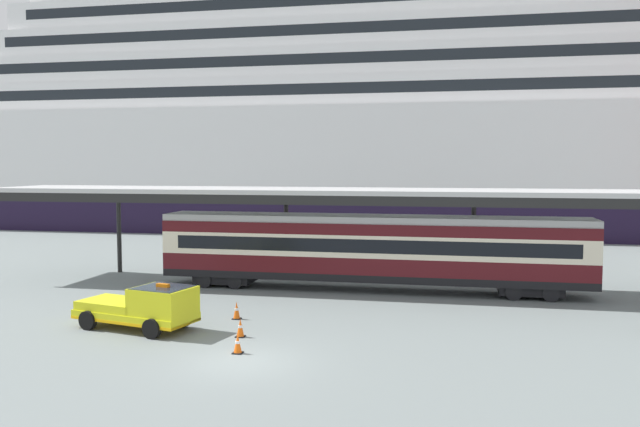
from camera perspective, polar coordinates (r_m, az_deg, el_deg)
name	(u,v)px	position (r m, az deg, el deg)	size (l,w,h in m)	color
ground_plane	(241,362)	(23.35, -6.96, -12.84)	(400.00, 400.00, 0.00)	slate
cruise_ship	(491,116)	(75.22, 14.83, 8.32)	(125.72, 31.47, 34.92)	black
platform_canopy	(372,193)	(35.43, 4.63, 1.79)	(43.98, 5.35, 5.52)	#BCBCBC
train_carriage	(371,249)	(35.30, 4.53, -3.10)	(23.08, 2.81, 4.11)	black
service_truck	(145,306)	(28.10, -15.16, -7.91)	(5.52, 3.14, 2.02)	yellow
traffic_cone_near	(240,328)	(26.39, -7.04, -9.98)	(0.36, 0.36, 0.75)	black
traffic_cone_mid	(237,311)	(29.34, -7.36, -8.48)	(0.36, 0.36, 0.78)	black
traffic_cone_far	(238,344)	(24.23, -7.27, -11.32)	(0.36, 0.36, 0.73)	black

